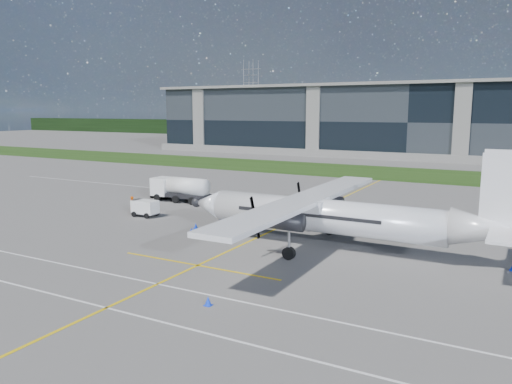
% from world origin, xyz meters
% --- Properties ---
extents(ground, '(400.00, 400.00, 0.00)m').
position_xyz_m(ground, '(0.00, 40.00, 0.00)').
color(ground, '#585653').
rests_on(ground, ground).
extents(grass_strip, '(400.00, 18.00, 0.04)m').
position_xyz_m(grass_strip, '(0.00, 48.00, 0.02)').
color(grass_strip, '#1E3E11').
rests_on(grass_strip, ground).
extents(terminal_building, '(120.00, 20.00, 15.00)m').
position_xyz_m(terminal_building, '(0.00, 80.00, 7.50)').
color(terminal_building, black).
rests_on(terminal_building, ground).
extents(tree_line, '(400.00, 6.00, 6.00)m').
position_xyz_m(tree_line, '(0.00, 140.00, 3.00)').
color(tree_line, black).
rests_on(tree_line, ground).
extents(pylon_west, '(9.00, 4.60, 30.00)m').
position_xyz_m(pylon_west, '(-80.00, 150.00, 15.00)').
color(pylon_west, gray).
rests_on(pylon_west, ground).
extents(yellow_taxiway_centerline, '(0.20, 70.00, 0.01)m').
position_xyz_m(yellow_taxiway_centerline, '(3.00, 10.00, 0.01)').
color(yellow_taxiway_centerline, yellow).
rests_on(yellow_taxiway_centerline, ground).
extents(white_lane_line, '(90.00, 0.15, 0.01)m').
position_xyz_m(white_lane_line, '(0.00, -14.00, 0.01)').
color(white_lane_line, white).
rests_on(white_lane_line, ground).
extents(turboprop_aircraft, '(24.54, 25.45, 7.64)m').
position_xyz_m(turboprop_aircraft, '(9.45, 1.91, 3.82)').
color(turboprop_aircraft, white).
rests_on(turboprop_aircraft, ground).
extents(fuel_tanker_truck, '(7.19, 2.34, 2.69)m').
position_xyz_m(fuel_tanker_truck, '(-12.41, 11.91, 1.35)').
color(fuel_tanker_truck, white).
rests_on(fuel_tanker_truck, ground).
extents(baggage_tug, '(2.55, 1.53, 1.53)m').
position_xyz_m(baggage_tug, '(-10.12, 4.08, 0.77)').
color(baggage_tug, white).
rests_on(baggage_tug, ground).
extents(ground_crew_person, '(0.72, 0.90, 1.96)m').
position_xyz_m(ground_crew_person, '(-12.02, 4.46, 0.98)').
color(ground_crew_person, '#F25907').
rests_on(ground_crew_person, ground).
extents(safety_cone_portwing, '(0.36, 0.36, 0.50)m').
position_xyz_m(safety_cone_portwing, '(7.36, -11.25, 0.25)').
color(safety_cone_portwing, '#0D36EC').
rests_on(safety_cone_portwing, ground).
extents(safety_cone_nose_stbd, '(0.36, 0.36, 0.50)m').
position_xyz_m(safety_cone_nose_stbd, '(-1.20, 2.84, 0.25)').
color(safety_cone_nose_stbd, '#0D36EC').
rests_on(safety_cone_nose_stbd, ground).
extents(safety_cone_nose_port, '(0.36, 0.36, 0.50)m').
position_xyz_m(safety_cone_nose_port, '(-2.34, 0.69, 0.25)').
color(safety_cone_nose_port, '#0D36EC').
rests_on(safety_cone_nose_port, ground).
extents(safety_cone_fwd, '(0.36, 0.36, 0.50)m').
position_xyz_m(safety_cone_fwd, '(-2.98, 2.22, 0.25)').
color(safety_cone_fwd, '#0D36EC').
rests_on(safety_cone_fwd, ground).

